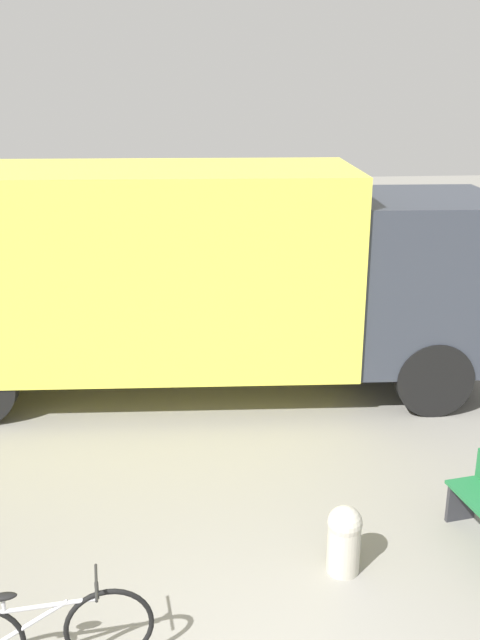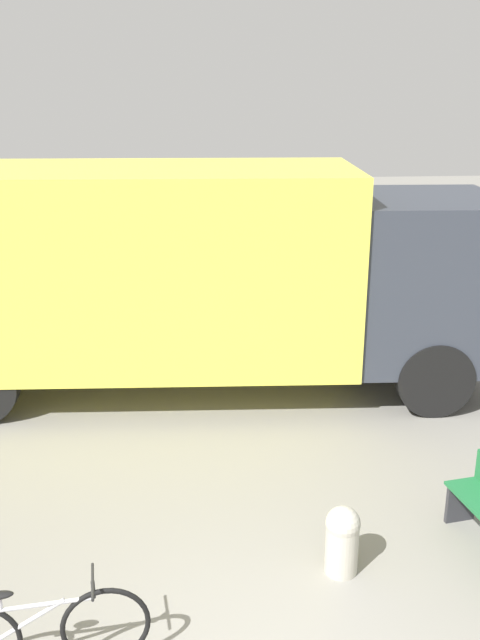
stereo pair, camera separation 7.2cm
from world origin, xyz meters
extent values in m
cube|color=#EAE04C|center=(-1.44, 6.12, 1.97)|extent=(6.96, 2.74, 2.84)
cube|color=#333842|center=(3.06, 5.90, 1.76)|extent=(2.26, 2.41, 2.42)
cylinder|color=black|center=(3.11, 6.94, 0.55)|extent=(1.11, 0.33, 1.10)
cylinder|color=black|center=(3.01, 4.86, 0.55)|extent=(1.11, 0.33, 1.10)
cylinder|color=black|center=(-3.27, 7.25, 0.55)|extent=(1.11, 0.33, 1.10)
cube|color=#2D2D33|center=(2.43, 2.30, 0.23)|extent=(0.34, 0.11, 0.46)
torus|color=black|center=(-1.22, 0.61, 0.37)|extent=(0.73, 0.13, 0.73)
cylinder|color=silver|center=(-1.72, 0.55, 0.66)|extent=(0.86, 0.13, 0.04)
cylinder|color=silver|center=(-1.80, 0.54, 0.52)|extent=(0.58, 0.10, 0.34)
cylinder|color=silver|center=(-2.00, 0.52, 0.72)|extent=(0.03, 0.03, 0.12)
ellipsoid|color=black|center=(-2.00, 0.52, 0.80)|extent=(0.23, 0.11, 0.05)
cylinder|color=black|center=(-1.29, 0.60, 0.74)|extent=(0.03, 0.03, 0.15)
cylinder|color=black|center=(-1.29, 0.60, 0.81)|extent=(0.07, 0.44, 0.02)
cylinder|color=#B2AD9E|center=(0.95, 1.58, 0.27)|extent=(0.32, 0.32, 0.54)
sphere|color=#B2AD9E|center=(0.95, 1.58, 0.54)|extent=(0.34, 0.34, 0.34)
camera|label=1|loc=(-0.59, -4.14, 4.61)|focal=40.00mm
camera|label=2|loc=(-0.52, -4.15, 4.61)|focal=40.00mm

